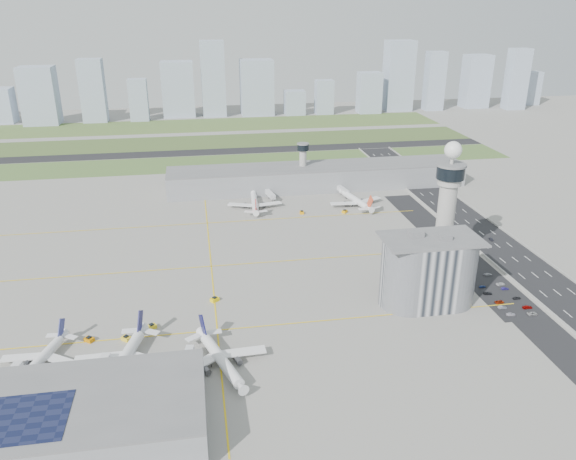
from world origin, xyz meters
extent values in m
plane|color=#98968E|center=(0.00, 0.00, 0.00)|extent=(1000.00, 1000.00, 0.00)
cube|color=#4C6831|center=(-20.00, 225.00, 0.04)|extent=(480.00, 50.00, 0.08)
cube|color=#435E2C|center=(-20.00, 300.00, 0.04)|extent=(480.00, 60.00, 0.08)
cube|color=#415D2C|center=(-20.00, 380.00, 0.04)|extent=(480.00, 70.00, 0.08)
cube|color=black|center=(-20.00, 262.00, 0.06)|extent=(480.00, 22.00, 0.10)
cube|color=black|center=(115.00, 0.00, 0.05)|extent=(28.00, 500.00, 0.10)
cube|color=#9E9E99|center=(101.00, 0.00, 0.60)|extent=(0.60, 500.00, 1.20)
cube|color=#9E9E99|center=(129.00, 0.00, 0.60)|extent=(0.60, 500.00, 1.20)
cube|color=black|center=(90.00, -10.00, 0.04)|extent=(18.00, 260.00, 0.08)
cube|color=black|center=(88.00, -22.00, 0.05)|extent=(20.00, 44.00, 0.10)
cube|color=yellow|center=(-40.00, -30.00, 0.01)|extent=(260.00, 0.60, 0.01)
cube|color=yellow|center=(-40.00, 30.00, 0.01)|extent=(260.00, 0.60, 0.01)
cube|color=yellow|center=(-40.00, 90.00, 0.01)|extent=(260.00, 0.60, 0.01)
cube|color=yellow|center=(-40.00, 30.00, 0.01)|extent=(0.60, 260.00, 0.01)
cylinder|color=#ADAAA5|center=(72.00, 8.00, 24.00)|extent=(8.40, 8.40, 48.00)
cylinder|color=#ADAAA5|center=(72.00, 8.00, 46.00)|extent=(11.00, 11.00, 4.00)
cylinder|color=black|center=(72.00, 8.00, 50.00)|extent=(13.00, 13.00, 6.00)
cylinder|color=slate|center=(72.00, 8.00, 53.50)|extent=(14.00, 14.00, 1.00)
cylinder|color=#ADAAA5|center=(72.00, 8.00, 56.00)|extent=(1.60, 1.60, 5.00)
sphere|color=white|center=(72.00, 8.00, 60.50)|extent=(8.00, 8.00, 8.00)
cylinder|color=#ADAAA5|center=(30.00, 150.00, 14.00)|extent=(5.00, 5.00, 28.00)
cylinder|color=black|center=(30.00, 150.00, 29.00)|extent=(8.00, 8.00, 4.00)
cylinder|color=slate|center=(30.00, 150.00, 31.50)|extent=(8.60, 8.60, 0.80)
cube|color=#B2B2B7|center=(52.00, -22.00, 15.00)|extent=(18.00, 24.00, 30.00)
cylinder|color=#B2B2B7|center=(43.00, -22.00, 15.00)|extent=(24.00, 24.00, 30.00)
cylinder|color=#B2B2B7|center=(61.00, -22.00, 15.00)|extent=(24.00, 24.00, 30.00)
cube|color=slate|center=(52.00, -22.00, 30.40)|extent=(42.00, 24.00, 0.80)
cube|color=slate|center=(46.00, -19.00, 32.00)|extent=(6.00, 5.00, 3.00)
cube|color=slate|center=(57.00, -24.00, 31.70)|extent=(5.00, 4.00, 2.40)
cube|color=gray|center=(40.00, 148.00, 7.50)|extent=(210.00, 32.00, 15.00)
cube|color=slate|center=(40.00, 148.00, 15.40)|extent=(210.00, 32.00, 0.80)
cube|color=gray|center=(-88.00, -82.00, 6.00)|extent=(84.00, 42.00, 12.00)
cube|color=slate|center=(-88.00, -82.00, 12.40)|extent=(84.00, 42.00, 0.80)
imported|color=#B8B5C1|center=(83.36, -38.99, 0.65)|extent=(4.03, 2.10, 1.31)
imported|color=slate|center=(82.82, -32.95, 0.62)|extent=(3.83, 1.42, 1.25)
imported|color=maroon|center=(84.03, -28.45, 0.61)|extent=(4.60, 2.60, 1.21)
imported|color=black|center=(82.77, -20.18, 0.59)|extent=(4.18, 2.04, 1.17)
imported|color=navy|center=(83.55, -13.70, 0.55)|extent=(3.32, 1.57, 1.10)
imported|color=silver|center=(82.61, -3.53, 0.61)|extent=(3.86, 1.85, 1.22)
imported|color=#A3A3A3|center=(92.69, -40.01, 0.61)|extent=(4.45, 2.11, 1.23)
imported|color=#880704|center=(93.54, -34.74, 0.66)|extent=(4.65, 2.15, 1.32)
imported|color=black|center=(93.31, -26.44, 0.61)|extent=(3.74, 1.86, 1.22)
imported|color=#1C1657|center=(92.81, -17.25, 0.58)|extent=(3.54, 1.31, 1.16)
imported|color=silver|center=(93.19, -12.83, 0.59)|extent=(4.42, 2.42, 1.17)
imported|color=#A7A9AF|center=(92.25, -2.61, 0.57)|extent=(3.93, 1.61, 1.14)
imported|color=black|center=(115.26, 37.62, 0.63)|extent=(1.68, 3.94, 1.26)
imported|color=#171148|center=(122.24, 119.84, 0.56)|extent=(2.25, 4.21, 1.12)
imported|color=slate|center=(107.35, 179.07, 0.64)|extent=(1.71, 3.82, 1.27)
cube|color=#9EADC1|center=(-204.47, 415.19, 30.18)|extent=(35.81, 28.65, 60.36)
cube|color=#9EADC1|center=(-150.11, 419.66, 33.44)|extent=(25.49, 20.39, 66.89)
cube|color=#9EADC1|center=(-102.68, 417.90, 22.60)|extent=(20.04, 16.03, 45.20)
cube|color=#9EADC1|center=(-59.44, 436.89, 30.61)|extent=(35.76, 28.61, 61.22)
cube|color=#9EADC1|center=(-19.42, 431.56, 41.69)|extent=(26.33, 21.06, 83.39)
cube|color=#9EADC1|center=(30.27, 432.32, 31.06)|extent=(36.96, 29.57, 62.11)
cube|color=#9EADC1|center=(73.27, 423.68, 13.87)|extent=(23.01, 18.41, 27.75)
cube|color=#9EADC1|center=(108.28, 423.34, 19.48)|extent=(20.22, 16.18, 38.97)
cube|color=#9EADC1|center=(162.17, 421.29, 23.44)|extent=(26.14, 20.92, 46.89)
cube|color=#9EADC1|center=(201.27, 433.27, 40.60)|extent=(32.26, 25.81, 81.20)
cube|color=#9EADC1|center=(244.74, 426.38, 34.37)|extent=(21.59, 17.28, 68.75)
cube|color=#9EADC1|center=(302.83, 435.54, 31.70)|extent=(30.25, 24.20, 63.40)
cube|color=#9EADC1|center=(345.49, 415.96, 35.78)|extent=(23.04, 18.43, 71.56)
cube|color=#9EADC1|center=(382.05, 443.29, 20.53)|extent=(22.64, 18.11, 41.06)
camera|label=1|loc=(-44.04, -226.75, 123.50)|focal=35.00mm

